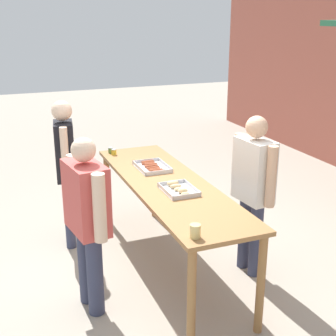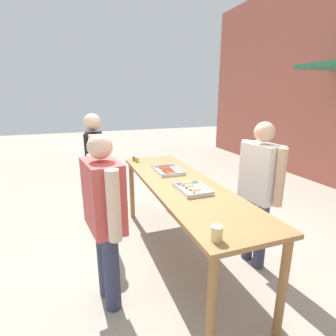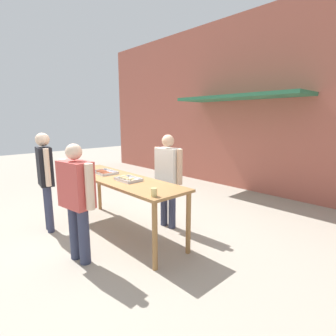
% 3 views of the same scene
% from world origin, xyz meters
% --- Properties ---
extents(ground_plane, '(24.00, 24.00, 0.00)m').
position_xyz_m(ground_plane, '(0.00, 0.00, 0.00)').
color(ground_plane, '#A39989').
extents(building_facade_back, '(12.00, 1.11, 4.50)m').
position_xyz_m(building_facade_back, '(0.00, 3.98, 2.26)').
color(building_facade_back, '#A85647').
rests_on(building_facade_back, ground).
extents(serving_table, '(2.66, 0.75, 0.94)m').
position_xyz_m(serving_table, '(0.00, 0.00, 0.84)').
color(serving_table, olive).
rests_on(serving_table, ground).
extents(food_tray_sausages, '(0.44, 0.31, 0.04)m').
position_xyz_m(food_tray_sausages, '(-0.47, 0.00, 0.96)').
color(food_tray_sausages, silver).
rests_on(food_tray_sausages, serving_table).
extents(food_tray_buns, '(0.39, 0.28, 0.06)m').
position_xyz_m(food_tray_buns, '(0.25, 0.00, 0.96)').
color(food_tray_buns, silver).
rests_on(food_tray_buns, serving_table).
extents(condiment_jar_mustard, '(0.06, 0.06, 0.07)m').
position_xyz_m(condiment_jar_mustard, '(-1.20, -0.26, 0.98)').
color(condiment_jar_mustard, '#567A38').
rests_on(condiment_jar_mustard, serving_table).
extents(condiment_jar_ketchup, '(0.06, 0.06, 0.07)m').
position_xyz_m(condiment_jar_ketchup, '(-1.11, -0.25, 0.98)').
color(condiment_jar_ketchup, gold).
rests_on(condiment_jar_ketchup, serving_table).
extents(beer_cup, '(0.08, 0.08, 0.11)m').
position_xyz_m(beer_cup, '(1.19, -0.25, 0.99)').
color(beer_cup, '#DBC67A').
rests_on(beer_cup, serving_table).
extents(person_server_behind_table, '(0.60, 0.27, 1.63)m').
position_xyz_m(person_server_behind_table, '(0.38, 0.75, 0.97)').
color(person_server_behind_table, '#333851').
rests_on(person_server_behind_table, ground).
extents(person_customer_holding_hotdog, '(0.52, 0.25, 1.67)m').
position_xyz_m(person_customer_holding_hotdog, '(-0.88, -0.86, 1.01)').
color(person_customer_holding_hotdog, '#333851').
rests_on(person_customer_holding_hotdog, ground).
extents(person_customer_with_cup, '(0.68, 0.33, 1.59)m').
position_xyz_m(person_customer_with_cup, '(0.40, -0.90, 0.93)').
color(person_customer_with_cup, '#333851').
rests_on(person_customer_with_cup, ground).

